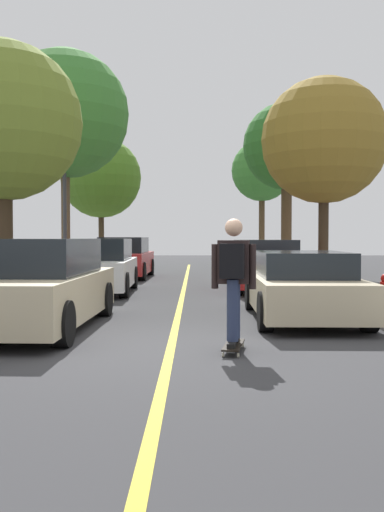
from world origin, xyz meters
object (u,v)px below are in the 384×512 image
at_px(parked_car_left_near, 99,267).
at_px(streetlamp, 65,181).
at_px(street_tree_left_near, 65,114).
at_px(parked_car_right_nearest, 302,286).
at_px(parked_car_right_near, 264,265).
at_px(street_tree_right_nearest, 324,141).
at_px(skateboarder, 233,273).
at_px(skateboard, 233,345).
at_px(street_tree_right_far, 262,171).
at_px(parked_car_left_nearest, 36,285).
at_px(parked_car_left_far, 125,258).
at_px(street_tree_left_far, 101,178).
at_px(street_tree_right_near, 287,147).
at_px(street_tree_left_nearest, 2,122).

bearing_deg(parked_car_left_near, streetlamp, 114.82).
relative_size(street_tree_left_near, streetlamp, 1.37).
bearing_deg(parked_car_right_nearest, parked_car_right_near, 90.01).
bearing_deg(street_tree_right_nearest, parked_car_right_nearest, -105.44).
relative_size(parked_car_left_near, street_tree_right_nearest, 0.69).
bearing_deg(parked_car_left_near, street_tree_right_nearest, 14.19).
bearing_deg(skateboarder, skateboard, 80.29).
relative_size(parked_car_right_nearest, skateboarder, 2.59).
height_order(parked_car_right_near, streetlamp, streetlamp).
relative_size(streetlamp, skateboarder, 3.46).
height_order(street_tree_left_near, street_tree_right_far, street_tree_left_near).
bearing_deg(streetlamp, street_tree_right_far, 59.59).
xyz_separation_m(parked_car_left_near, streetlamp, (-1.75, 3.78, 2.67)).
relative_size(parked_car_left_nearest, street_tree_right_far, 0.67).
bearing_deg(parked_car_left_near, parked_car_right_near, 9.83).
height_order(parked_car_left_far, street_tree_right_nearest, street_tree_right_nearest).
height_order(parked_car_left_nearest, parked_car_left_near, parked_car_left_nearest).
distance_m(street_tree_right_nearest, streetlamp, 8.48).
relative_size(parked_car_left_near, skateboard, 4.85).
height_order(parked_car_right_near, street_tree_right_far, street_tree_right_far).
distance_m(parked_car_left_near, street_tree_left_far, 12.63).
bearing_deg(streetlamp, parked_car_right_near, -25.45).
height_order(streetlamp, skateboarder, streetlamp).
height_order(street_tree_right_nearest, skateboard, street_tree_right_nearest).
bearing_deg(parked_car_right_nearest, parked_car_left_nearest, -166.38).
xyz_separation_m(parked_car_right_nearest, street_tree_left_far, (-6.39, 17.06, 3.69)).
bearing_deg(parked_car_right_nearest, streetlamp, 125.33).
distance_m(parked_car_left_near, parked_car_left_far, 5.74).
bearing_deg(street_tree_right_near, parked_car_left_near, -126.45).
xyz_separation_m(street_tree_left_near, street_tree_right_near, (8.25, 4.29, -0.46)).
bearing_deg(street_tree_left_near, street_tree_right_near, 27.47).
bearing_deg(street_tree_left_nearest, street_tree_right_far, 67.41).
distance_m(parked_car_left_nearest, street_tree_right_near, 16.79).
xyz_separation_m(streetlamp, skateboard, (4.85, -11.91, -3.28)).
bearing_deg(street_tree_right_near, street_tree_left_near, -152.53).
bearing_deg(parked_car_left_near, skateboard, -69.13).
bearing_deg(street_tree_right_far, street_tree_left_far, -145.40).
relative_size(street_tree_right_far, skateboarder, 4.21).
distance_m(parked_car_right_nearest, street_tree_left_far, 18.59).
relative_size(street_tree_left_nearest, street_tree_left_near, 0.76).
height_order(street_tree_left_nearest, streetlamp, street_tree_left_nearest).
distance_m(parked_car_right_nearest, street_tree_left_near, 12.50).
bearing_deg(street_tree_left_nearest, parked_car_right_nearest, -24.61).
bearing_deg(street_tree_right_nearest, parked_car_left_nearest, -129.30).
bearing_deg(skateboard, parked_car_left_far, 102.60).
relative_size(parked_car_right_near, street_tree_right_near, 0.63).
relative_size(parked_car_right_near, street_tree_left_nearest, 0.75).
height_order(parked_car_left_far, parked_car_right_nearest, parked_car_left_far).
xyz_separation_m(parked_car_left_nearest, street_tree_left_nearest, (-1.85, 4.03, 3.44)).
xyz_separation_m(street_tree_right_far, skateboarder, (-3.30, -25.82, -4.21)).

